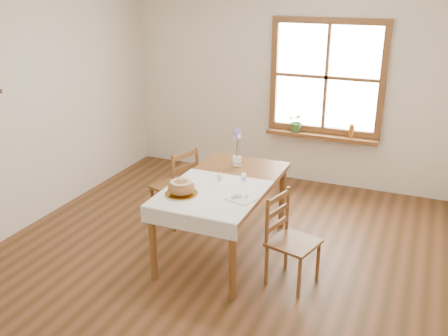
# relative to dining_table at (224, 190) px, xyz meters

# --- Properties ---
(ground) EXTENTS (5.00, 5.00, 0.00)m
(ground) POSITION_rel_dining_table_xyz_m (0.00, -0.30, -0.66)
(ground) COLOR brown
(ground) RESTS_ON ground
(room_walls) EXTENTS (4.60, 5.10, 2.65)m
(room_walls) POSITION_rel_dining_table_xyz_m (0.00, -0.30, 1.04)
(room_walls) COLOR silver
(room_walls) RESTS_ON ground
(window) EXTENTS (1.46, 0.08, 1.46)m
(window) POSITION_rel_dining_table_xyz_m (0.50, 2.17, 0.79)
(window) COLOR brown
(window) RESTS_ON ground
(window_sill) EXTENTS (1.46, 0.20, 0.05)m
(window_sill) POSITION_rel_dining_table_xyz_m (0.50, 2.10, 0.03)
(window_sill) COLOR brown
(window_sill) RESTS_ON ground
(dining_table) EXTENTS (0.90, 1.60, 0.75)m
(dining_table) POSITION_rel_dining_table_xyz_m (0.00, 0.00, 0.00)
(dining_table) COLOR brown
(dining_table) RESTS_ON ground
(table_linen) EXTENTS (0.91, 0.99, 0.01)m
(table_linen) POSITION_rel_dining_table_xyz_m (0.00, -0.30, 0.09)
(table_linen) COLOR white
(table_linen) RESTS_ON dining_table
(chair_left) EXTENTS (0.55, 0.54, 0.90)m
(chair_left) POSITION_rel_dining_table_xyz_m (-0.77, 0.38, -0.22)
(chair_left) COLOR brown
(chair_left) RESTS_ON ground
(chair_right) EXTENTS (0.50, 0.49, 0.85)m
(chair_right) POSITION_rel_dining_table_xyz_m (0.80, -0.30, -0.24)
(chair_right) COLOR brown
(chair_right) RESTS_ON ground
(bread_plate) EXTENTS (0.36, 0.36, 0.02)m
(bread_plate) POSITION_rel_dining_table_xyz_m (-0.23, -0.45, 0.10)
(bread_plate) COLOR white
(bread_plate) RESTS_ON table_linen
(bread_loaf) EXTENTS (0.25, 0.25, 0.14)m
(bread_loaf) POSITION_rel_dining_table_xyz_m (-0.23, -0.45, 0.18)
(bread_loaf) COLOR #A3713A
(bread_loaf) RESTS_ON bread_plate
(egg_napkin) EXTENTS (0.29, 0.27, 0.01)m
(egg_napkin) POSITION_rel_dining_table_xyz_m (0.31, -0.33, 0.10)
(egg_napkin) COLOR white
(egg_napkin) RESTS_ON table_linen
(eggs) EXTENTS (0.22, 0.21, 0.04)m
(eggs) POSITION_rel_dining_table_xyz_m (0.31, -0.33, 0.13)
(eggs) COLOR white
(eggs) RESTS_ON egg_napkin
(salt_shaker) EXTENTS (0.05, 0.05, 0.09)m
(salt_shaker) POSITION_rel_dining_table_xyz_m (-0.04, -0.00, 0.14)
(salt_shaker) COLOR white
(salt_shaker) RESTS_ON table_linen
(pepper_shaker) EXTENTS (0.06, 0.06, 0.10)m
(pepper_shaker) POSITION_rel_dining_table_xyz_m (0.18, 0.06, 0.14)
(pepper_shaker) COLOR white
(pepper_shaker) RESTS_ON table_linen
(flower_vase) EXTENTS (0.11, 0.11, 0.10)m
(flower_vase) POSITION_rel_dining_table_xyz_m (-0.05, 0.46, 0.14)
(flower_vase) COLOR white
(flower_vase) RESTS_ON dining_table
(lavender_bouquet) EXTENTS (0.16, 0.16, 0.30)m
(lavender_bouquet) POSITION_rel_dining_table_xyz_m (-0.05, 0.46, 0.34)
(lavender_bouquet) COLOR #735DA4
(lavender_bouquet) RESTS_ON flower_vase
(potted_plant) EXTENTS (0.27, 0.30, 0.21)m
(potted_plant) POSITION_rel_dining_table_xyz_m (0.17, 2.10, 0.15)
(potted_plant) COLOR #3B742E
(potted_plant) RESTS_ON window_sill
(amber_bottle) EXTENTS (0.07, 0.07, 0.18)m
(amber_bottle) POSITION_rel_dining_table_xyz_m (0.88, 2.10, 0.14)
(amber_bottle) COLOR #A15F1D
(amber_bottle) RESTS_ON window_sill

